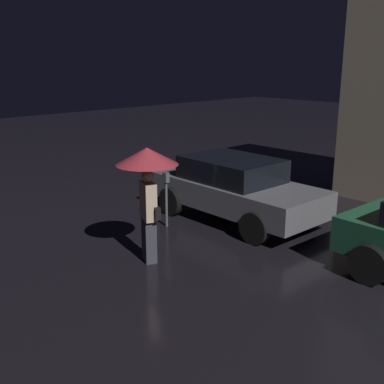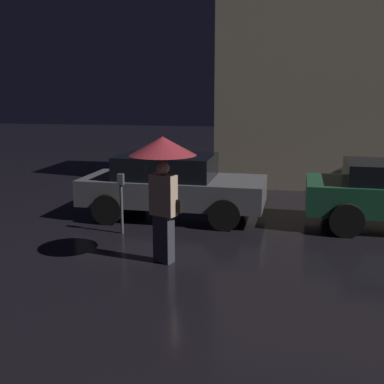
# 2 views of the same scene
# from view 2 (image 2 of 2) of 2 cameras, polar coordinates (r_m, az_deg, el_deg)

# --- Properties ---
(building_facade_left) EXTENTS (9.35, 3.00, 6.36)m
(building_facade_left) POSITION_cam_2_polar(r_m,az_deg,el_deg) (15.76, 21.00, 12.33)
(building_facade_left) COLOR gray
(building_facade_left) RESTS_ON ground
(parked_car_grey) EXTENTS (4.17, 2.00, 1.43)m
(parked_car_grey) POSITION_cam_2_polar(r_m,az_deg,el_deg) (11.01, -2.41, 0.90)
(parked_car_grey) COLOR slate
(parked_car_grey) RESTS_ON ground
(pedestrian_with_umbrella) EXTENTS (1.11, 1.11, 2.14)m
(pedestrian_with_umbrella) POSITION_cam_2_polar(r_m,az_deg,el_deg) (7.87, -3.47, 3.45)
(pedestrian_with_umbrella) COLOR #383842
(pedestrian_with_umbrella) RESTS_ON ground
(parking_meter) EXTENTS (0.12, 0.10, 1.23)m
(parking_meter) POSITION_cam_2_polar(r_m,az_deg,el_deg) (9.79, -8.38, -0.56)
(parking_meter) COLOR #4C5154
(parking_meter) RESTS_ON ground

